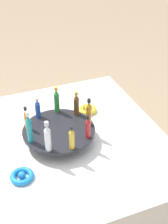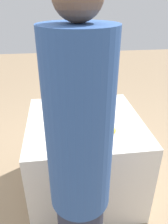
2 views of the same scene
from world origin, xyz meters
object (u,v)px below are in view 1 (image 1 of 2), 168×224
(bottle_green, at_px, (57,101))
(display_stand, at_px, (59,132))
(ribbon_bow_gold, at_px, (88,109))
(bottle_amber, at_px, (89,113))
(bottle_blue, at_px, (38,108))
(bottle_clear, at_px, (48,137))
(bottle_gold, at_px, (72,138))
(bottle_brown, at_px, (76,104))
(ribbon_bow_blue, at_px, (22,176))
(bottle_orange, at_px, (26,119))
(bottle_teal, at_px, (29,128))
(bottle_red, at_px, (88,128))

(bottle_green, bearing_deg, display_stand, -14.83)
(bottle_green, height_order, ribbon_bow_gold, bottle_green)
(bottle_amber, distance_m, bottle_green, 0.18)
(display_stand, height_order, bottle_green, bottle_green)
(display_stand, bearing_deg, bottle_blue, -154.83)
(bottle_clear, distance_m, bottle_gold, 0.10)
(display_stand, distance_m, bottle_brown, 0.16)
(bottle_amber, relative_size, ribbon_bow_blue, 1.40)
(bottle_gold, xyz_separation_m, ribbon_bow_gold, (-0.31, 0.20, -0.10))
(bottle_orange, xyz_separation_m, bottle_teal, (0.10, -0.01, 0.02))
(display_stand, xyz_separation_m, bottle_orange, (-0.06, -0.13, 0.07))
(display_stand, distance_m, bottle_amber, 0.16)
(bottle_orange, distance_m, bottle_teal, 0.10)
(bottle_clear, bearing_deg, bottle_green, 155.17)
(display_stand, height_order, bottle_gold, bottle_gold)
(bottle_amber, xyz_separation_m, bottle_teal, (0.03, -0.28, 0.01))
(bottle_amber, distance_m, bottle_brown, 0.10)
(bottle_green, distance_m, ribbon_bow_gold, 0.21)
(bottle_teal, bearing_deg, bottle_brown, 115.17)
(bottle_green, distance_m, bottle_blue, 0.10)
(bottle_amber, height_order, ribbon_bow_blue, bottle_amber)
(bottle_teal, relative_size, ribbon_bow_blue, 1.59)
(ribbon_bow_blue, bearing_deg, bottle_brown, 127.59)
(bottle_blue, relative_size, ribbon_bow_blue, 1.07)
(bottle_red, bearing_deg, bottle_blue, -144.83)
(bottle_teal, relative_size, bottle_gold, 1.35)
(ribbon_bow_gold, relative_size, ribbon_bow_blue, 0.98)
(bottle_red, relative_size, bottle_amber, 0.85)
(bottle_red, xyz_separation_m, bottle_blue, (-0.23, -0.16, -0.01))
(ribbon_bow_gold, bearing_deg, bottle_blue, -81.34)
(bottle_blue, distance_m, bottle_gold, 0.28)
(bottle_teal, height_order, ribbon_bow_gold, bottle_teal)
(bottle_red, xyz_separation_m, bottle_gold, (0.04, -0.09, -0.00))
(bottle_clear, distance_m, ribbon_bow_blue, 0.18)
(bottle_amber, distance_m, bottle_orange, 0.28)
(bottle_orange, distance_m, ribbon_bow_gold, 0.37)
(bottle_red, height_order, ribbon_bow_blue, bottle_red)
(bottle_red, height_order, bottle_brown, bottle_brown)
(bottle_amber, relative_size, bottle_blue, 1.31)
(bottle_green, xyz_separation_m, bottle_clear, (0.25, -0.12, 0.00))
(bottle_amber, xyz_separation_m, bottle_orange, (-0.07, -0.27, -0.01))
(bottle_orange, bearing_deg, display_stand, 65.17)
(bottle_teal, bearing_deg, bottle_orange, 175.17)
(ribbon_bow_blue, bearing_deg, bottle_red, 102.61)
(bottle_red, distance_m, bottle_brown, 0.18)
(bottle_gold, relative_size, ribbon_bow_gold, 1.21)
(bottle_red, relative_size, ribbon_bow_gold, 1.21)
(bottle_blue, distance_m, bottle_teal, 0.18)
(ribbon_bow_blue, bearing_deg, bottle_amber, 114.14)
(bottle_gold, bearing_deg, bottle_green, 175.17)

